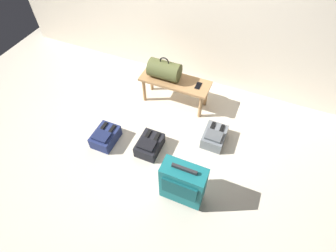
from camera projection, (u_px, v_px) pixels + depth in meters
The scene contains 8 objects.
ground_plane at pixel (146, 144), 3.53m from camera, with size 6.60×6.60×0.00m, color beige.
bench at pixel (175, 84), 3.75m from camera, with size 1.00×0.36×0.43m.
duffel_bag_olive at pixel (164, 70), 3.63m from camera, with size 0.44×0.26×0.34m.
cell_phone at pixel (198, 86), 3.62m from camera, with size 0.07×0.14×0.01m.
suitcase_upright_teal at pixel (183, 183), 2.79m from camera, with size 0.47×0.24×0.65m.
backpack_grey at pixel (214, 136), 3.49m from camera, with size 0.28×0.38×0.21m.
backpack_navy at pixel (105, 137), 3.49m from camera, with size 0.28×0.38×0.21m.
backpack_dark at pixel (150, 145), 3.40m from camera, with size 0.28×0.38×0.21m.
Camera 1 is at (1.07, -1.77, 2.88)m, focal length 28.08 mm.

